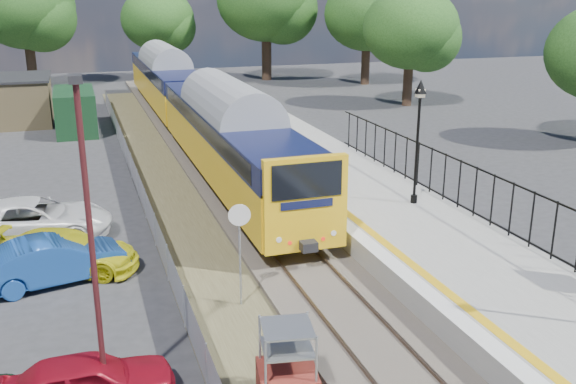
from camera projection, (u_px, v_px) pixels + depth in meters
name	position (u px, v px, depth m)	size (l,w,h in m)	color
ground	(346.00, 320.00, 17.30)	(120.00, 120.00, 0.00)	#2D2D30
track_bed	(241.00, 209.00, 25.90)	(5.90, 80.00, 0.29)	#473F38
platform	(364.00, 201.00, 25.68)	(5.00, 70.00, 0.90)	gray
platform_edge	(316.00, 195.00, 24.92)	(0.90, 70.00, 0.01)	silver
victorian_lamp_north	(419.00, 113.00, 23.05)	(0.44, 0.44, 4.60)	black
palisade_fence	(507.00, 206.00, 20.75)	(0.12, 26.00, 2.00)	black
wire_fence	(140.00, 189.00, 26.73)	(0.06, 52.00, 1.20)	#999EA3
outbuilding	(4.00, 103.00, 41.84)	(10.80, 10.10, 3.12)	#9B8557
tree_line	(165.00, 15.00, 53.79)	(56.80, 43.80, 11.88)	#332319
train	(189.00, 100.00, 38.06)	(2.82, 40.83, 3.51)	yellow
brick_plinth	(287.00, 369.00, 13.38)	(1.40, 1.40, 1.96)	maroon
speed_sign	(240.00, 237.00, 17.42)	(0.61, 0.14, 3.04)	#999EA3
carpark_lamp	(90.00, 231.00, 12.52)	(0.25, 0.50, 7.04)	#451719
car_red	(87.00, 383.00, 13.46)	(1.47, 3.66, 1.25)	maroon
car_blue	(54.00, 260.00, 19.37)	(1.50, 4.31, 1.42)	#194697
car_yellow	(65.00, 252.00, 20.11)	(1.86, 4.56, 1.32)	yellow
car_white	(34.00, 220.00, 22.72)	(2.47, 5.35, 1.49)	white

